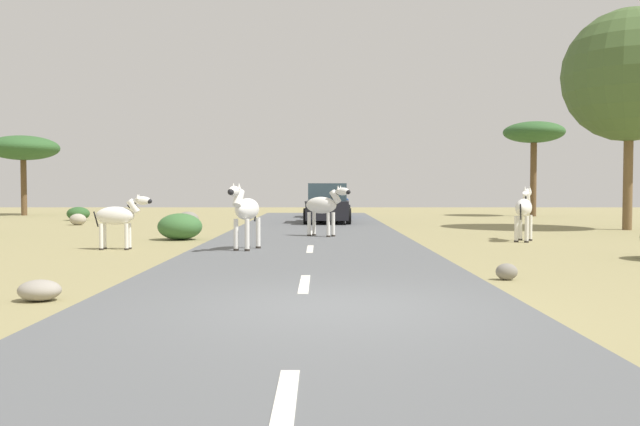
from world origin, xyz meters
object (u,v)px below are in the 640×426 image
Objects in this scene: zebra_3 at (522,208)px; tree_1 at (628,76)px; car_0 at (329,202)px; rock_3 at (186,219)px; tree_0 at (532,134)px; tree_2 at (21,148)px; zebra_1 at (322,206)px; bush_0 at (178,227)px; rock_0 at (38,290)px; zebra_0 at (244,210)px; car_1 at (326,205)px; zebra_2 at (117,216)px; rock_1 at (505,272)px; rock_4 at (76,219)px; bush_1 at (77,214)px.

tree_1 is at bearing 69.26° from zebra_3.
car_0 reaches higher than rock_3.
tree_0 reaches higher than tree_2.
zebra_1 is 1.20× the size of bush_0.
car_0 is 0.83× the size of tree_0.
tree_1 is 17.49m from bush_0.
rock_3 is (-17.02, 1.79, -5.50)m from tree_1.
car_0 is 7.27× the size of rock_0.
tree_0 is at bearing -108.51° from zebra_0.
car_1 is at bearing 77.81° from rock_0.
tree_1 is (16.85, 7.91, 4.95)m from zebra_2.
bush_0 is at bearing 91.82° from rock_0.
rock_0 is at bearing -98.85° from car_0.
zebra_2 is 11.59m from zebra_3.
tree_2 is at bearing 155.59° from tree_1.
rock_1 is at bearing 56.70° from zebra_2.
rock_0 is (-4.07, -11.61, -0.87)m from zebra_1.
rock_4 is at bearing -154.80° from zebra_2.
zebra_1 is at bearing -126.73° from tree_0.
car_1 is 11.57× the size of rock_1.
zebra_0 is at bearing -53.98° from rock_4.
car_0 is at bearing -10.12° from tree_2.
tree_1 is 13.81× the size of rock_0.
tree_0 is at bearing 45.66° from bush_0.
zebra_3 is 16.16m from car_0.
rock_4 is (-5.17, 11.12, -0.61)m from zebra_2.
tree_2 reaches higher than rock_0.
bush_0 is at bearing 164.27° from zebra_2.
bush_1 is (5.26, -5.76, -3.54)m from tree_2.
rock_1 is (-2.86, -8.22, -0.84)m from zebra_3.
zebra_1 is 24.41m from tree_2.
zebra_1 reaches higher than rock_4.
bush_0 is 2.25× the size of rock_0.
tree_1 is (5.56, 5.28, 4.83)m from zebra_3.
zebra_2 reaches higher than bush_1.
zebra_1 is at bearing -34.44° from rock_4.
zebra_0 is 18.58m from car_0.
tree_1 is 31.66m from tree_2.
rock_4 is at bearing -172.90° from car_1.
car_0 is at bearing 53.83° from rock_3.
car_1 is 0.95× the size of tree_2.
zebra_1 is 0.31× the size of tree_0.
zebra_3 reaches higher than rock_4.
zebra_2 is 0.33× the size of tree_2.
bush_1 is at bearing 167.51° from car_1.
tree_1 reaches higher than bush_0.
car_0 reaches higher than zebra_3.
zebra_0 is 16.65m from tree_1.
car_1 reaches higher than zebra_0.
rock_3 reaches higher than rock_0.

